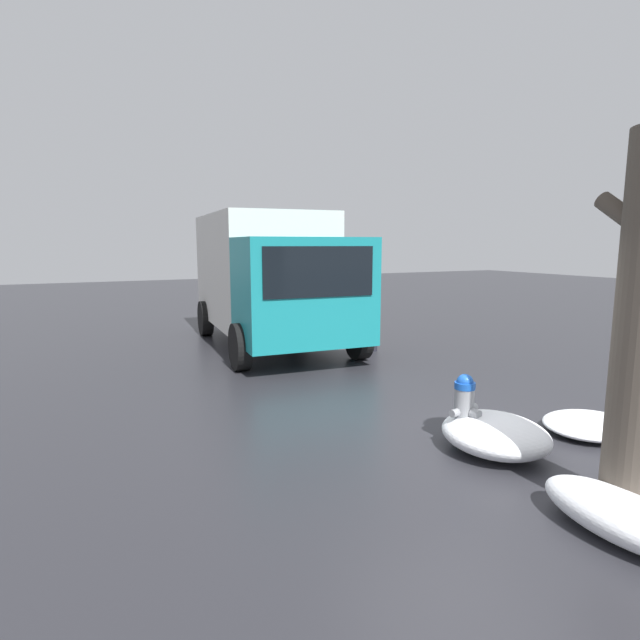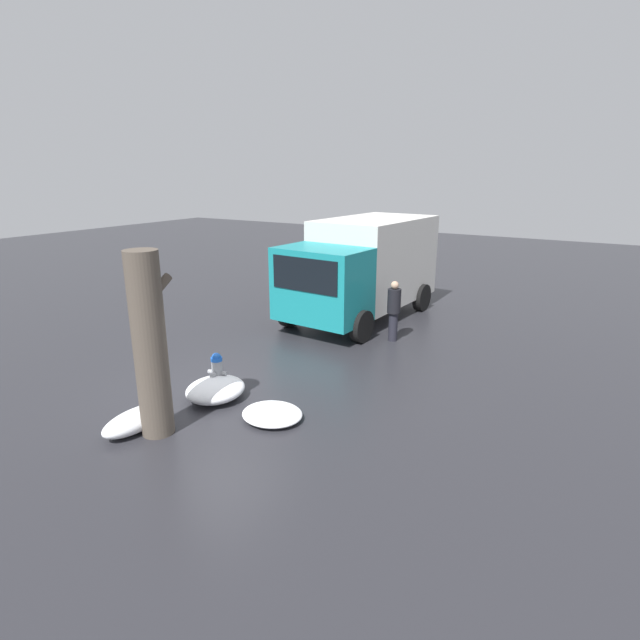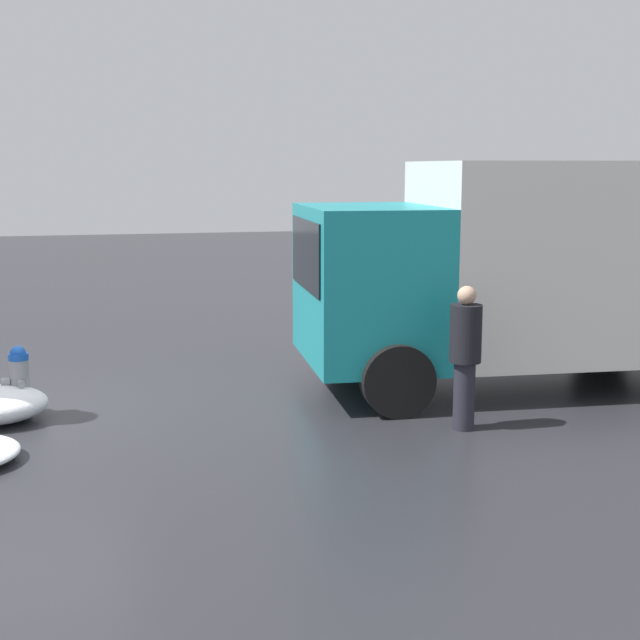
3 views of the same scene
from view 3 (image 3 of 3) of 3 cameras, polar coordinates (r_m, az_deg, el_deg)
ground_plane at (r=11.54m, az=-18.55°, el=-5.80°), size 60.00×60.00×0.00m
fire_hydrant at (r=11.43m, az=-18.69°, el=-3.65°), size 0.34×0.44×0.87m
delivery_truck at (r=12.49m, az=13.32°, el=3.38°), size 6.10×3.09×3.07m
pedestrian at (r=10.30m, az=9.28°, el=-2.03°), size 0.36×0.36×1.67m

